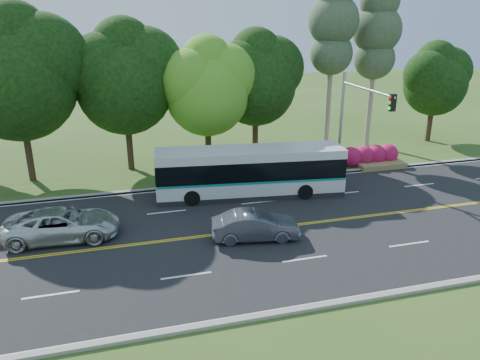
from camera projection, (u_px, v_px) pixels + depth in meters
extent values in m
plane|color=#32501A|center=(288.00, 226.00, 24.82)|extent=(120.00, 120.00, 0.00)
cube|color=black|center=(288.00, 226.00, 24.82)|extent=(60.00, 14.00, 0.02)
cube|color=gray|center=(250.00, 180.00, 31.28)|extent=(60.00, 0.30, 0.15)
cube|color=gray|center=(353.00, 301.00, 18.32)|extent=(60.00, 0.30, 0.15)
cube|color=#32501A|center=(242.00, 172.00, 32.96)|extent=(60.00, 4.00, 0.10)
cube|color=gold|center=(288.00, 226.00, 24.74)|extent=(57.00, 0.10, 0.00)
cube|color=gold|center=(287.00, 225.00, 24.89)|extent=(57.00, 0.10, 0.00)
cube|color=silver|center=(51.00, 295.00, 18.79)|extent=(2.20, 0.12, 0.00)
cube|color=silver|center=(186.00, 276.00, 20.15)|extent=(2.20, 0.12, 0.00)
cube|color=silver|center=(305.00, 259.00, 21.52)|extent=(2.20, 0.12, 0.00)
cube|color=silver|center=(409.00, 244.00, 22.88)|extent=(2.20, 0.12, 0.00)
cube|color=silver|center=(64.00, 223.00, 25.13)|extent=(2.20, 0.12, 0.00)
cube|color=silver|center=(167.00, 212.00, 26.50)|extent=(2.20, 0.12, 0.00)
cube|color=silver|center=(259.00, 202.00, 27.86)|extent=(2.20, 0.12, 0.00)
cube|color=silver|center=(343.00, 193.00, 29.23)|extent=(2.20, 0.12, 0.00)
cube|color=silver|center=(419.00, 185.00, 30.59)|extent=(2.20, 0.12, 0.00)
cube|color=silver|center=(251.00, 183.00, 31.02)|extent=(57.00, 0.12, 0.00)
cube|color=silver|center=(349.00, 298.00, 18.61)|extent=(57.00, 0.12, 0.00)
cylinder|color=black|center=(29.00, 153.00, 30.64)|extent=(0.44, 0.44, 3.96)
sphere|color=black|center=(18.00, 84.00, 29.10)|extent=(7.20, 7.20, 7.20)
sphere|color=black|center=(43.00, 59.00, 29.28)|extent=(5.76, 5.76, 5.76)
sphere|color=black|center=(13.00, 38.00, 28.57)|extent=(4.68, 4.68, 4.68)
cylinder|color=black|center=(130.00, 145.00, 33.22)|extent=(0.44, 0.44, 3.60)
sphere|color=black|center=(125.00, 86.00, 31.82)|extent=(6.60, 6.60, 6.60)
sphere|color=black|center=(145.00, 65.00, 32.01)|extent=(5.28, 5.28, 5.28)
sphere|color=black|center=(103.00, 70.00, 30.91)|extent=(4.95, 4.95, 4.95)
sphere|color=black|center=(123.00, 48.00, 31.36)|extent=(4.29, 4.29, 4.29)
cylinder|color=black|center=(208.00, 145.00, 33.74)|extent=(0.44, 0.44, 3.24)
sphere|color=#589A20|center=(207.00, 95.00, 32.50)|extent=(5.80, 5.80, 5.80)
sphere|color=#589A20|center=(224.00, 76.00, 32.70)|extent=(4.64, 4.64, 4.64)
sphere|color=#589A20|center=(191.00, 81.00, 31.68)|extent=(4.35, 4.35, 4.35)
sphere|color=#589A20|center=(207.00, 62.00, 32.14)|extent=(3.77, 3.77, 3.77)
cylinder|color=black|center=(255.00, 135.00, 36.07)|extent=(0.44, 0.44, 3.42)
sphere|color=black|center=(256.00, 86.00, 34.76)|extent=(6.00, 6.00, 6.00)
sphere|color=black|center=(272.00, 68.00, 34.96)|extent=(4.80, 4.80, 4.80)
sphere|color=black|center=(241.00, 72.00, 33.92)|extent=(4.50, 4.50, 4.50)
sphere|color=black|center=(256.00, 54.00, 34.38)|extent=(3.90, 3.90, 3.90)
cylinder|color=gray|center=(329.00, 90.00, 36.46)|extent=(0.40, 0.40, 9.80)
sphere|color=#384E31|center=(331.00, 53.00, 35.51)|extent=(3.23, 3.23, 3.23)
sphere|color=#384E31|center=(334.00, 20.00, 34.69)|extent=(3.80, 3.80, 3.80)
cylinder|color=gray|center=(371.00, 92.00, 38.03)|extent=(0.40, 0.40, 9.10)
sphere|color=#384E31|center=(374.00, 59.00, 37.14)|extent=(3.23, 3.23, 3.23)
sphere|color=#384E31|center=(377.00, 30.00, 36.39)|extent=(3.80, 3.80, 3.80)
sphere|color=#384E31|center=(380.00, 1.00, 35.68)|extent=(3.04, 3.04, 3.04)
cylinder|color=black|center=(430.00, 124.00, 40.55)|extent=(0.44, 0.44, 3.06)
sphere|color=black|center=(435.00, 85.00, 39.41)|extent=(5.20, 5.20, 5.20)
sphere|color=black|center=(446.00, 71.00, 39.61)|extent=(4.16, 4.16, 4.16)
sphere|color=black|center=(427.00, 74.00, 38.66)|extent=(3.90, 3.90, 3.90)
sphere|color=black|center=(436.00, 61.00, 39.13)|extent=(3.38, 3.38, 3.38)
sphere|color=maroon|center=(287.00, 163.00, 32.74)|extent=(1.50, 1.50, 1.50)
sphere|color=maroon|center=(300.00, 161.00, 32.99)|extent=(1.50, 1.50, 1.50)
sphere|color=maroon|center=(313.00, 160.00, 33.24)|extent=(1.50, 1.50, 1.50)
sphere|color=maroon|center=(326.00, 159.00, 33.49)|extent=(1.50, 1.50, 1.50)
sphere|color=maroon|center=(339.00, 158.00, 33.74)|extent=(1.50, 1.50, 1.50)
sphere|color=maroon|center=(351.00, 157.00, 33.99)|extent=(1.50, 1.50, 1.50)
sphere|color=maroon|center=(363.00, 156.00, 34.23)|extent=(1.50, 1.50, 1.50)
sphere|color=maroon|center=(376.00, 155.00, 34.48)|extent=(1.50, 1.50, 1.50)
sphere|color=maroon|center=(388.00, 154.00, 34.73)|extent=(1.50, 1.50, 1.50)
cube|color=olive|center=(381.00, 165.00, 33.94)|extent=(3.50, 1.40, 0.40)
cylinder|color=#999CA1|center=(341.00, 124.00, 31.86)|extent=(0.20, 0.20, 7.00)
cylinder|color=#999CA1|center=(367.00, 89.00, 28.18)|extent=(0.14, 6.00, 0.14)
cube|color=black|center=(393.00, 103.00, 25.75)|extent=(0.32, 0.28, 0.95)
sphere|color=red|center=(390.00, 97.00, 25.60)|extent=(0.18, 0.18, 0.18)
sphere|color=yellow|center=(390.00, 103.00, 25.70)|extent=(0.18, 0.18, 0.18)
sphere|color=#19D833|center=(389.00, 108.00, 25.81)|extent=(0.18, 0.18, 0.18)
cube|color=silver|center=(250.00, 183.00, 28.68)|extent=(11.55, 3.75, 0.94)
cube|color=black|center=(250.00, 167.00, 28.32)|extent=(11.49, 3.79, 1.17)
cube|color=silver|center=(250.00, 153.00, 28.03)|extent=(11.55, 3.75, 0.53)
cube|color=#0D7874|center=(250.00, 177.00, 28.54)|extent=(11.50, 3.80, 0.13)
cube|color=black|center=(156.00, 170.00, 27.51)|extent=(0.33, 2.21, 1.61)
cube|color=#19E54C|center=(155.00, 155.00, 27.21)|extent=(0.22, 1.44, 0.21)
cube|color=black|center=(250.00, 192.00, 28.90)|extent=(11.53, 3.66, 0.33)
cylinder|color=black|center=(192.00, 198.00, 27.24)|extent=(0.97, 0.38, 0.94)
cylinder|color=black|center=(190.00, 184.00, 29.34)|extent=(0.97, 0.38, 0.94)
cylinder|color=black|center=(305.00, 192.00, 28.18)|extent=(0.97, 0.38, 0.94)
cylinder|color=black|center=(295.00, 179.00, 30.28)|extent=(0.97, 0.38, 0.94)
imported|color=slate|center=(255.00, 226.00, 23.18)|extent=(4.52, 2.19, 1.43)
imported|color=silver|center=(62.00, 224.00, 23.20)|extent=(5.65, 2.82, 1.54)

